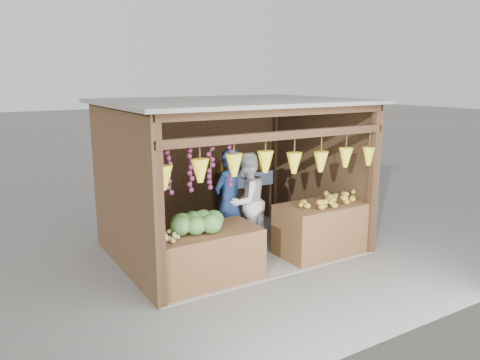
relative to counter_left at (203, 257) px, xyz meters
The scene contains 12 objects.
ground 1.56m from the counter_left, 42.17° to the left, with size 80.00×80.00×0.00m, color #514F49.
stall_structure 1.92m from the counter_left, 41.81° to the left, with size 4.30×3.30×2.66m.
back_shelf 3.19m from the counter_left, 46.66° to the left, with size 1.25×0.32×1.32m.
counter_left is the anchor object (origin of this frame).
counter_right 2.37m from the counter_left, ahead, with size 1.67×0.85×0.89m, color #50341A.
stool 1.25m from the counter_left, 117.69° to the left, with size 0.31×0.31×0.29m, color black.
man_standing 1.38m from the counter_left, 42.45° to the left, with size 0.67×0.44×1.85m, color #13254A.
woman_standing 1.63m from the counter_left, 33.46° to the left, with size 0.85×0.66×1.75m, color silver.
vendor_seated 1.31m from the counter_left, 117.69° to the left, with size 0.58×0.38×1.19m, color brown.
melon_pile 0.57m from the counter_left, 168.06° to the left, with size 1.00×0.50×0.32m, color #215416, non-canonical shape.
tanfruit_pile 0.74m from the counter_left, behind, with size 0.34×0.40×0.13m, color olive, non-canonical shape.
mango_pile 2.51m from the counter_left, ahead, with size 1.40×0.64×0.22m, color #BF6719, non-canonical shape.
Camera 1 is at (-4.05, -6.93, 3.02)m, focal length 35.00 mm.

